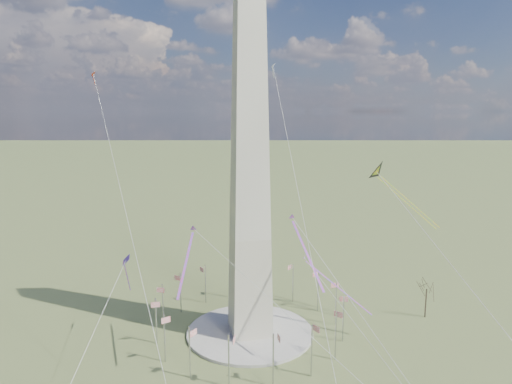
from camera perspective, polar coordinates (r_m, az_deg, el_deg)
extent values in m
plane|color=#3E5329|center=(136.43, -0.76, -17.26)|extent=(2000.00, 2000.00, 0.00)
cylinder|color=#A7A299|center=(136.25, -0.76, -17.11)|extent=(36.00, 36.00, 0.80)
cylinder|color=#B5B7BC|center=(140.72, 9.96, -13.60)|extent=(0.36, 0.36, 13.00)
cube|color=red|center=(139.80, 9.82, -11.41)|extent=(2.40, 0.08, 1.50)
cylinder|color=#B5B7BC|center=(148.55, 7.75, -12.23)|extent=(0.36, 0.36, 13.00)
cube|color=red|center=(147.52, 7.45, -10.18)|extent=(2.25, 0.99, 1.50)
cylinder|color=#B5B7BC|center=(154.24, 4.64, -11.31)|extent=(0.36, 0.36, 13.00)
cube|color=red|center=(152.97, 4.23, -9.37)|extent=(1.75, 1.75, 1.50)
cylinder|color=#B5B7BC|center=(157.20, 1.03, -10.86)|extent=(0.36, 0.36, 13.00)
cube|color=red|center=(155.59, 0.56, -9.01)|extent=(0.99, 2.25, 1.50)
cylinder|color=#B5B7BC|center=(157.14, -2.74, -10.88)|extent=(0.36, 0.36, 13.00)
cube|color=red|center=(155.12, -3.23, -9.08)|extent=(0.08, 2.40, 1.50)
cylinder|color=#B5B7BC|center=(154.05, -6.33, -11.37)|extent=(0.36, 0.36, 13.00)
cube|color=red|center=(151.62, -6.80, -9.60)|extent=(0.99, 2.25, 1.50)
cylinder|color=#B5B7BC|center=(148.25, -9.40, -12.33)|extent=(0.36, 0.36, 13.00)
cube|color=red|center=(145.43, -9.81, -10.55)|extent=(1.75, 1.75, 1.50)
cylinder|color=#B5B7BC|center=(140.34, -11.56, -13.72)|extent=(0.36, 0.36, 13.00)
cube|color=red|center=(137.19, -11.84, -11.90)|extent=(2.25, 0.99, 1.50)
cylinder|color=#B5B7BC|center=(131.29, -12.37, -15.49)|extent=(0.36, 0.36, 13.00)
cube|color=red|center=(127.92, -12.45, -13.59)|extent=(2.40, 0.08, 1.50)
cylinder|color=#B5B7BC|center=(122.36, -11.36, -17.45)|extent=(0.36, 0.36, 13.00)
cube|color=red|center=(118.94, -11.19, -15.43)|extent=(2.25, 0.99, 1.50)
cylinder|color=#B5B7BC|center=(115.10, -8.29, -19.23)|extent=(0.36, 0.36, 13.00)
cube|color=red|center=(111.85, -7.83, -17.06)|extent=(1.75, 1.75, 1.50)
cylinder|color=#B5B7BC|center=(111.02, -3.42, -20.32)|extent=(0.36, 0.36, 13.00)
cube|color=red|center=(108.18, -2.75, -17.97)|extent=(0.99, 2.25, 1.50)
cylinder|color=#B5B7BC|center=(111.12, 2.16, -20.28)|extent=(0.36, 0.36, 13.00)
cube|color=red|center=(108.84, 2.88, -17.78)|extent=(0.08, 2.40, 1.50)
cylinder|color=#B5B7BC|center=(115.36, 6.96, -19.12)|extent=(0.36, 0.36, 13.00)
cube|color=red|center=(113.67, 7.53, -16.58)|extent=(0.99, 2.25, 1.50)
cylinder|color=#B5B7BC|center=(122.72, 9.94, -17.31)|extent=(0.36, 0.36, 13.00)
cube|color=red|center=(121.49, 10.26, -14.83)|extent=(1.75, 1.75, 1.50)
cylinder|color=#B5B7BC|center=(131.69, 10.84, -15.35)|extent=(0.36, 0.36, 13.00)
cube|color=red|center=(130.72, 10.91, -13.01)|extent=(2.25, 0.99, 1.50)
cylinder|color=#3F3526|center=(153.08, 20.46, -12.88)|extent=(0.38, 0.38, 9.20)
cube|color=orange|center=(140.50, 18.60, -1.07)|extent=(11.26, 15.22, 12.98)
cube|color=orange|center=(138.36, 18.22, -1.21)|extent=(11.26, 15.22, 12.98)
cube|color=navy|center=(129.62, -15.92, -8.16)|extent=(1.92, 3.26, 2.78)
cube|color=#FF2853|center=(131.10, -15.83, -10.07)|extent=(1.42, 3.43, 9.63)
cube|color=#FF2853|center=(117.25, 6.42, -7.73)|extent=(2.34, 20.14, 12.63)
cube|color=#FF2853|center=(114.06, -8.78, -8.86)|extent=(5.74, 17.17, 11.13)
cube|color=#FF2853|center=(135.03, 10.22, -11.65)|extent=(15.53, 13.40, 12.47)
cube|color=red|center=(153.27, -19.67, 13.73)|extent=(1.39, 1.97, 1.50)
cube|color=red|center=(153.15, -19.63, 13.13)|extent=(1.08, 1.10, 3.42)
cube|color=white|center=(164.95, 2.14, 15.50)|extent=(1.52, 2.32, 1.82)
cube|color=white|center=(164.78, 2.14, 14.81)|extent=(1.05, 1.46, 4.19)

